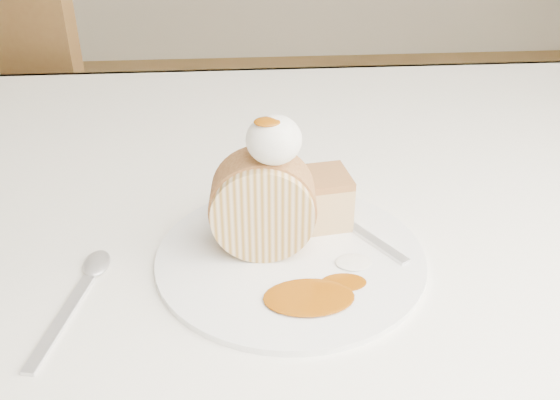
{
  "coord_description": "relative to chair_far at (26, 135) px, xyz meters",
  "views": [
    {
      "loc": [
        -0.03,
        -0.45,
        1.13
      ],
      "look_at": [
        0.01,
        0.07,
        0.82
      ],
      "focal_mm": 40.0,
      "sensor_mm": 36.0,
      "label": 1
    }
  ],
  "objects": [
    {
      "name": "spoon",
      "position": [
        0.32,
        -0.89,
        0.22
      ],
      "size": [
        0.06,
        0.16,
        0.0
      ],
      "primitive_type": "cube",
      "rotation": [
        0.0,
        0.0,
        -0.21
      ],
      "color": "silver",
      "rests_on": "table"
    },
    {
      "name": "table",
      "position": [
        0.51,
        -0.68,
        0.13
      ],
      "size": [
        1.4,
        0.9,
        0.75
      ],
      "color": "white",
      "rests_on": "ground"
    },
    {
      "name": "cake_chunk",
      "position": [
        0.57,
        -0.75,
        0.25
      ],
      "size": [
        0.07,
        0.06,
        0.05
      ],
      "primitive_type": "cube",
      "rotation": [
        0.0,
        0.0,
        0.15
      ],
      "color": "#A8723F",
      "rests_on": "plate"
    },
    {
      "name": "whipped_cream",
      "position": [
        0.51,
        -0.8,
        0.35
      ],
      "size": [
        0.05,
        0.05,
        0.05
      ],
      "primitive_type": "ellipsoid",
      "color": "white",
      "rests_on": "roulade_slice"
    },
    {
      "name": "roulade_slice",
      "position": [
        0.5,
        -0.8,
        0.28
      ],
      "size": [
        0.1,
        0.06,
        0.1
      ],
      "primitive_type": "cylinder",
      "rotation": [
        1.57,
        0.0,
        -0.06
      ],
      "color": "beige",
      "rests_on": "plate"
    },
    {
      "name": "fork",
      "position": [
        0.61,
        -0.79,
        0.23
      ],
      "size": [
        0.1,
        0.15,
        0.0
      ],
      "primitive_type": "cube",
      "rotation": [
        0.0,
        0.0,
        0.55
      ],
      "color": "silver",
      "rests_on": "plate"
    },
    {
      "name": "caramel_pool",
      "position": [
        0.54,
        -0.88,
        0.23
      ],
      "size": [
        0.09,
        0.07,
        0.0
      ],
      "primitive_type": null,
      "rotation": [
        0.0,
        0.0,
        0.15
      ],
      "color": "#874105",
      "rests_on": "plate"
    },
    {
      "name": "plate",
      "position": [
        0.53,
        -0.81,
        0.23
      ],
      "size": [
        0.31,
        0.31,
        0.01
      ],
      "primitive_type": "cylinder",
      "rotation": [
        0.0,
        0.0,
        0.15
      ],
      "color": "white",
      "rests_on": "table"
    },
    {
      "name": "chair_far",
      "position": [
        0.0,
        0.0,
        0.0
      ],
      "size": [
        0.53,
        0.53,
        0.92
      ],
      "rotation": [
        0.0,
        0.0,
        2.89
      ],
      "color": "brown",
      "rests_on": "ground"
    },
    {
      "name": "caramel_drizzle",
      "position": [
        0.51,
        -0.81,
        0.38
      ],
      "size": [
        0.03,
        0.02,
        0.01
      ],
      "primitive_type": "ellipsoid",
      "color": "#874105",
      "rests_on": "whipped_cream"
    }
  ]
}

